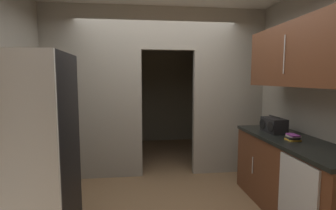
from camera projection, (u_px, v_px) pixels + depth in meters
kitchen_partition at (155, 89)px, 4.06m from camera, size 3.55×0.12×2.72m
adjoining_room_shell at (152, 89)px, 5.76m from camera, size 3.55×2.44×2.72m
refrigerator at (25, 152)px, 2.32m from camera, size 0.81×0.76×1.83m
lower_cabinet_run at (293, 178)px, 2.91m from camera, size 0.62×1.83×0.90m
dishwasher at (296, 204)px, 2.37m from camera, size 0.02×0.56×0.84m
upper_cabinet_counterside at (300, 55)px, 2.76m from camera, size 0.36×1.65×0.70m
boombox at (274, 125)px, 3.25m from camera, size 0.21×0.35×0.21m
book_stack at (293, 137)px, 2.82m from camera, size 0.14×0.16×0.07m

